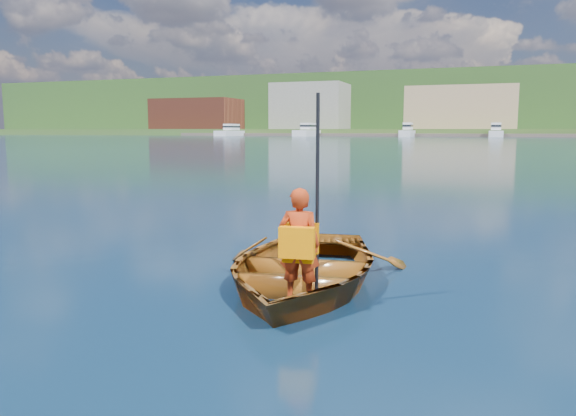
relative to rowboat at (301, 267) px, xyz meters
name	(u,v)px	position (x,y,z in m)	size (l,w,h in m)	color
ground	(213,298)	(-0.72, -0.80, -0.20)	(600.00, 600.00, 0.00)	#0E2444
rowboat	(301,267)	(0.00, 0.00, 0.00)	(2.84, 3.69, 0.71)	brown
child_paddler	(300,243)	(0.26, -0.87, 0.46)	(0.44, 0.38, 2.01)	#AE2F0F
shoreline	(482,108)	(-0.72, 235.81, 10.12)	(400.00, 140.00, 22.00)	#294D1E
dock	(446,135)	(-8.25, 147.20, 0.20)	(160.01, 11.53, 0.80)	brown
waterfront_buildings	(451,109)	(-8.46, 164.20, 7.54)	(202.00, 16.00, 14.00)	brown
marina_yachts	(478,132)	(-0.31, 142.56, 1.11)	(143.08, 13.98, 3.96)	silver
hillside_trees	(479,92)	(-1.78, 227.44, 15.93)	(303.54, 70.61, 23.45)	#382314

